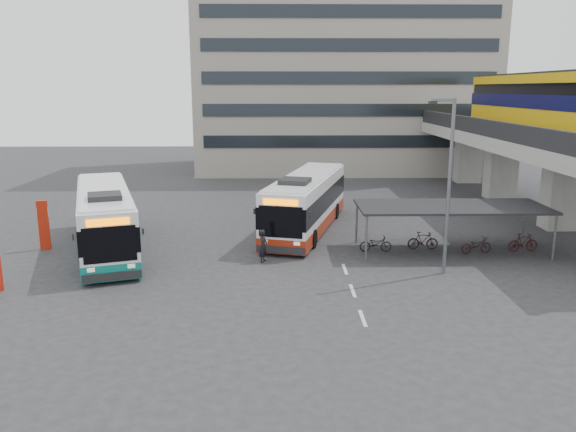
{
  "coord_description": "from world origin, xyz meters",
  "views": [
    {
      "loc": [
        -0.7,
        -26.11,
        8.64
      ],
      "look_at": [
        -0.23,
        3.01,
        2.0
      ],
      "focal_mm": 35.0,
      "sensor_mm": 36.0,
      "label": 1
    }
  ],
  "objects_px": {
    "bus_main": "(307,203)",
    "bus_teal": "(105,219)",
    "pedestrian": "(263,246)",
    "lamp_post": "(448,176)"
  },
  "relations": [
    {
      "from": "bus_teal",
      "to": "bus_main",
      "type": "bearing_deg",
      "value": 2.2
    },
    {
      "from": "bus_main",
      "to": "lamp_post",
      "type": "bearing_deg",
      "value": -39.82
    },
    {
      "from": "bus_teal",
      "to": "pedestrian",
      "type": "height_order",
      "value": "bus_teal"
    },
    {
      "from": "bus_teal",
      "to": "pedestrian",
      "type": "relative_size",
      "value": 7.4
    },
    {
      "from": "bus_main",
      "to": "lamp_post",
      "type": "height_order",
      "value": "lamp_post"
    },
    {
      "from": "bus_teal",
      "to": "lamp_post",
      "type": "distance_m",
      "value": 18.04
    },
    {
      "from": "bus_main",
      "to": "bus_teal",
      "type": "distance_m",
      "value": 11.96
    },
    {
      "from": "pedestrian",
      "to": "bus_main",
      "type": "bearing_deg",
      "value": -1.48
    },
    {
      "from": "bus_main",
      "to": "bus_teal",
      "type": "relative_size",
      "value": 1.02
    },
    {
      "from": "bus_main",
      "to": "bus_teal",
      "type": "height_order",
      "value": "bus_main"
    }
  ]
}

